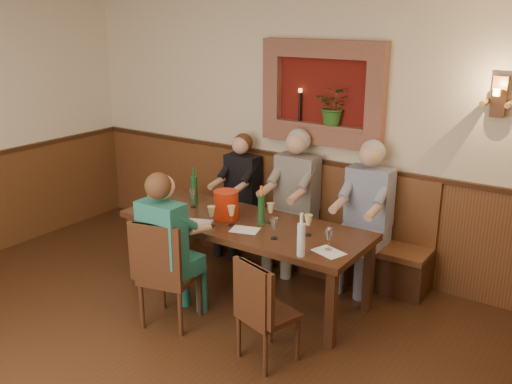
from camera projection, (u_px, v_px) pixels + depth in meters
room_shell at (72, 137)px, 3.57m from camera, size 6.04×6.04×2.82m
wainscoting at (91, 321)px, 3.96m from camera, size 6.02×6.02×1.15m
wall_niche at (325, 98)px, 5.78m from camera, size 1.36×0.30×1.06m
wall_sconce at (499, 98)px, 4.84m from camera, size 0.25×0.20×0.35m
dining_table at (244, 229)px, 5.39m from camera, size 2.40×0.90×0.75m
bench at (294, 233)px, 6.24m from camera, size 3.00×0.45×1.11m
chair_near_left at (170, 293)px, 4.99m from camera, size 0.53×0.53×0.99m
chair_near_right at (266, 331)px, 4.46m from camera, size 0.48×0.48×0.87m
person_bench_left at (239, 204)px, 6.45m from camera, size 0.39×0.48×1.36m
person_bench_mid at (292, 211)px, 6.05m from camera, size 0.45×0.55×1.49m
person_bench_right at (364, 227)px, 5.61m from camera, size 0.44×0.54×1.48m
person_chair_front at (171, 261)px, 4.93m from camera, size 0.41×0.50×1.40m
spittoon_bucket at (226, 205)px, 5.43m from camera, size 0.27×0.27×0.27m
wine_bottle_green_a at (261, 209)px, 5.26m from camera, size 0.08×0.08×0.37m
wine_bottle_green_b at (194, 189)px, 5.85m from camera, size 0.08×0.08×0.38m
water_bottle at (301, 239)px, 4.58m from camera, size 0.09×0.09×0.37m
tasting_sheet_a at (166, 208)px, 5.73m from camera, size 0.30×0.24×0.00m
tasting_sheet_b at (245, 230)px, 5.17m from camera, size 0.30×0.25×0.00m
tasting_sheet_c at (329, 252)px, 4.69m from camera, size 0.30×0.26×0.00m
tasting_sheet_d at (195, 223)px, 5.35m from camera, size 0.36×0.31×0.00m
wine_glass_0 at (329, 239)px, 4.70m from camera, size 0.08×0.08×0.19m
wine_glass_1 at (308, 225)px, 5.02m from camera, size 0.08×0.08×0.19m
wine_glass_2 at (212, 216)px, 5.24m from camera, size 0.08×0.08×0.19m
wine_glass_3 at (150, 199)px, 5.73m from camera, size 0.08×0.08×0.19m
wine_glass_4 at (270, 213)px, 5.33m from camera, size 0.08×0.08×0.19m
wine_glass_5 at (232, 216)px, 5.25m from camera, size 0.08×0.08×0.19m
wine_glass_6 at (193, 198)px, 5.74m from camera, size 0.08×0.08×0.19m
wine_glass_7 at (274, 228)px, 4.94m from camera, size 0.08×0.08×0.19m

